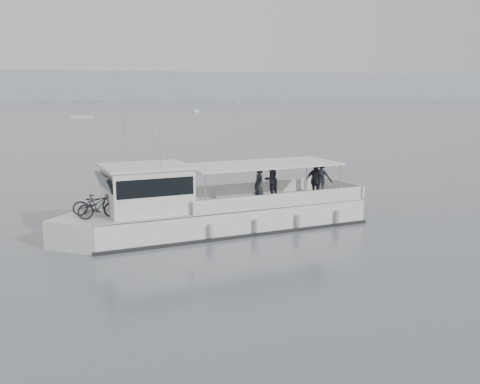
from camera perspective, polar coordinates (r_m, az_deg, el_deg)
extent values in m
plane|color=#50585E|center=(21.08, 8.70, -5.53)|extent=(1400.00, 1400.00, 0.00)
cube|color=#939EA8|center=(578.80, -13.38, 10.93)|extent=(1400.00, 90.00, 28.00)
cube|color=white|center=(23.09, -1.21, -2.87)|extent=(12.29, 5.38, 1.29)
cube|color=white|center=(21.48, -15.95, -4.29)|extent=(3.17, 3.17, 1.29)
cube|color=beige|center=(22.95, -1.21, -1.30)|extent=(12.29, 5.38, 0.06)
cube|color=black|center=(23.18, -1.20, -3.83)|extent=(12.51, 5.53, 0.18)
cube|color=white|center=(24.99, 1.13, 0.36)|extent=(7.81, 1.60, 0.60)
cube|color=white|center=(22.33, 4.57, -0.88)|extent=(7.81, 1.60, 0.60)
cube|color=white|center=(25.79, 10.89, 0.48)|extent=(0.70, 3.14, 0.60)
cube|color=white|center=(21.62, -9.92, 0.23)|extent=(3.63, 3.23, 1.79)
cube|color=black|center=(21.26, -13.94, 0.31)|extent=(1.02, 2.54, 1.15)
cube|color=black|center=(21.57, -9.95, 1.01)|extent=(3.44, 3.23, 0.69)
cube|color=white|center=(21.48, -10.00, 2.70)|extent=(3.86, 3.47, 0.10)
cube|color=silver|center=(23.35, 2.35, 2.97)|extent=(7.19, 4.20, 0.08)
cylinder|color=silver|center=(20.94, -3.67, -0.18)|extent=(0.07, 0.07, 1.64)
cylinder|color=silver|center=(23.51, -6.13, 0.95)|extent=(0.07, 0.07, 1.64)
cylinder|color=silver|center=(23.93, 10.64, 1.00)|extent=(0.07, 0.07, 1.64)
cylinder|color=silver|center=(26.21, 7.13, 1.90)|extent=(0.07, 0.07, 1.64)
cylinder|color=silver|center=(22.07, -12.21, 6.20)|extent=(0.03, 0.03, 2.58)
cylinder|color=silver|center=(20.80, -8.54, 5.52)|extent=(0.03, 0.03, 2.18)
cylinder|color=silver|center=(20.95, -3.02, -4.12)|extent=(0.28, 0.28, 0.50)
cylinder|color=silver|center=(21.74, 1.85, -3.57)|extent=(0.28, 0.28, 0.50)
cylinder|color=silver|center=(22.68, 6.34, -3.05)|extent=(0.28, 0.28, 0.50)
cylinder|color=silver|center=(23.75, 10.44, -2.55)|extent=(0.28, 0.28, 0.50)
imported|color=black|center=(21.68, -15.23, -1.16)|extent=(1.78, 0.91, 0.89)
imported|color=black|center=(20.91, -14.86, -1.49)|extent=(1.62, 0.73, 0.94)
imported|color=#22252E|center=(22.41, 2.02, 0.58)|extent=(0.50, 0.67, 1.67)
imported|color=#22252E|center=(24.44, 3.25, 1.39)|extent=(1.03, 1.00, 1.67)
imported|color=#22252E|center=(24.14, 8.02, 1.19)|extent=(0.89, 1.04, 1.67)
imported|color=#22252E|center=(25.49, 8.69, 1.66)|extent=(1.22, 1.18, 1.67)
cube|color=white|center=(134.95, -16.51, 7.65)|extent=(5.43, 3.14, 0.75)
cube|color=white|center=(134.94, -16.52, 7.79)|extent=(2.16, 1.93, 0.45)
cylinder|color=silver|center=(134.86, -16.58, 8.99)|extent=(0.08, 0.08, 5.69)
cube|color=white|center=(173.53, -4.76, 8.56)|extent=(1.79, 5.56, 0.75)
cube|color=white|center=(173.52, -4.76, 8.66)|extent=(1.56, 1.95, 0.45)
cylinder|color=silver|center=(173.46, -4.78, 9.66)|extent=(0.08, 0.08, 6.11)
cube|color=white|center=(406.62, -0.48, 9.62)|extent=(4.51, 6.08, 0.75)
cube|color=white|center=(406.61, -0.48, 9.67)|extent=(2.45, 2.61, 0.45)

